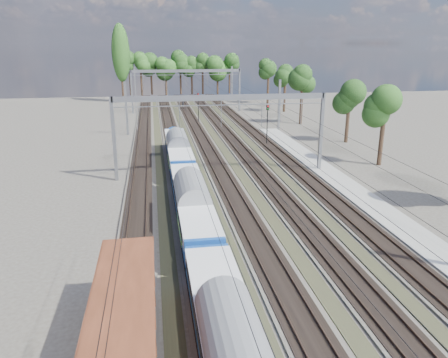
{
  "coord_description": "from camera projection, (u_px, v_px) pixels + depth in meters",
  "views": [
    {
      "loc": [
        -7.26,
        -16.56,
        14.23
      ],
      "look_at": [
        -1.38,
        19.68,
        2.8
      ],
      "focal_mm": 35.0,
      "sensor_mm": 36.0,
      "label": 1
    }
  ],
  "objects": [
    {
      "name": "poplar",
      "position": [
        121.0,
        53.0,
        107.55
      ],
      "size": [
        4.4,
        4.4,
        19.04
      ],
      "color": "black",
      "rests_on": "ground"
    },
    {
      "name": "track_bed",
      "position": [
        205.0,
        145.0,
        63.33
      ],
      "size": [
        21.0,
        130.0,
        0.34
      ],
      "color": "#47423A",
      "rests_on": "ground"
    },
    {
      "name": "freight_boxcar",
      "position": [
        123.0,
        338.0,
        18.7
      ],
      "size": [
        2.84,
        13.71,
        3.53
      ],
      "color": "black",
      "rests_on": "ground"
    },
    {
      "name": "worker",
      "position": [
        183.0,
        104.0,
        100.06
      ],
      "size": [
        0.53,
        0.77,
        2.01
      ],
      "primitive_type": "imported",
      "rotation": [
        0.0,
        0.0,
        1.64
      ],
      "color": "black",
      "rests_on": "ground"
    },
    {
      "name": "signal_near",
      "position": [
        198.0,
        104.0,
        80.93
      ],
      "size": [
        0.38,
        0.35,
        5.47
      ],
      "rotation": [
        0.0,
        0.0,
        0.3
      ],
      "color": "black",
      "rests_on": "ground"
    },
    {
      "name": "emu_train",
      "position": [
        192.0,
        199.0,
        34.95
      ],
      "size": [
        2.67,
        56.62,
        3.91
      ],
      "color": "black",
      "rests_on": "ground"
    },
    {
      "name": "ground",
      "position": [
        318.0,
        353.0,
        20.95
      ],
      "size": [
        220.0,
        220.0,
        0.0
      ],
      "primitive_type": "plane",
      "color": "#47423A",
      "rests_on": "ground"
    },
    {
      "name": "catenary",
      "position": [
        201.0,
        95.0,
        68.75
      ],
      "size": [
        25.65,
        130.0,
        9.0
      ],
      "color": "gray",
      "rests_on": "ground"
    },
    {
      "name": "platform",
      "position": [
        362.0,
        198.0,
        41.59
      ],
      "size": [
        3.0,
        70.0,
        0.3
      ],
      "primitive_type": "cube",
      "color": "gray",
      "rests_on": "ground"
    },
    {
      "name": "tree_belt",
      "position": [
        209.0,
        67.0,
        108.73
      ],
      "size": [
        38.94,
        101.65,
        12.4
      ],
      "color": "black",
      "rests_on": "ground"
    },
    {
      "name": "signal_far",
      "position": [
        267.0,
        120.0,
        62.98
      ],
      "size": [
        0.38,
        0.35,
        5.79
      ],
      "rotation": [
        0.0,
        0.0,
        0.13
      ],
      "color": "black",
      "rests_on": "ground"
    }
  ]
}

